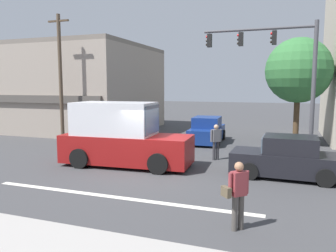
{
  "coord_description": "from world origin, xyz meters",
  "views": [
    {
      "loc": [
        4.88,
        -12.21,
        3.43
      ],
      "look_at": [
        -0.23,
        2.0,
        1.6
      ],
      "focal_mm": 35.0,
      "sensor_mm": 36.0,
      "label": 1
    }
  ],
  "objects_px": {
    "box_truck_parked_curbside": "(122,137)",
    "pedestrian_foreground_with_bag": "(237,192)",
    "utility_pole_near_left": "(61,77)",
    "sedan_waiting_far": "(287,159)",
    "street_tree": "(298,71)",
    "traffic_light_mast": "(282,66)",
    "sedan_crossing_rightbound": "(207,131)",
    "pedestrian_mid_crossing": "(216,140)"
  },
  "relations": [
    {
      "from": "street_tree",
      "to": "traffic_light_mast",
      "type": "bearing_deg",
      "value": -99.69
    },
    {
      "from": "utility_pole_near_left",
      "to": "traffic_light_mast",
      "type": "distance_m",
      "value": 12.63
    },
    {
      "from": "pedestrian_foreground_with_bag",
      "to": "pedestrian_mid_crossing",
      "type": "xyz_separation_m",
      "value": [
        -2.01,
        7.33,
        -0.0
      ]
    },
    {
      "from": "sedan_waiting_far",
      "to": "sedan_crossing_rightbound",
      "type": "bearing_deg",
      "value": 124.88
    },
    {
      "from": "pedestrian_foreground_with_bag",
      "to": "street_tree",
      "type": "bearing_deg",
      "value": 82.75
    },
    {
      "from": "sedan_waiting_far",
      "to": "pedestrian_mid_crossing",
      "type": "bearing_deg",
      "value": 147.13
    },
    {
      "from": "traffic_light_mast",
      "to": "box_truck_parked_curbside",
      "type": "distance_m",
      "value": 7.66
    },
    {
      "from": "box_truck_parked_curbside",
      "to": "pedestrian_mid_crossing",
      "type": "height_order",
      "value": "box_truck_parked_curbside"
    },
    {
      "from": "utility_pole_near_left",
      "to": "street_tree",
      "type": "bearing_deg",
      "value": 15.42
    },
    {
      "from": "traffic_light_mast",
      "to": "sedan_waiting_far",
      "type": "distance_m",
      "value": 4.37
    },
    {
      "from": "utility_pole_near_left",
      "to": "sedan_waiting_far",
      "type": "bearing_deg",
      "value": -15.37
    },
    {
      "from": "street_tree",
      "to": "utility_pole_near_left",
      "type": "bearing_deg",
      "value": -164.58
    },
    {
      "from": "traffic_light_mast",
      "to": "pedestrian_foreground_with_bag",
      "type": "xyz_separation_m",
      "value": [
        -0.78,
        -7.76,
        -3.35
      ]
    },
    {
      "from": "box_truck_parked_curbside",
      "to": "pedestrian_mid_crossing",
      "type": "distance_m",
      "value": 4.37
    },
    {
      "from": "street_tree",
      "to": "pedestrian_mid_crossing",
      "type": "xyz_separation_m",
      "value": [
        -3.61,
        -5.22,
        -3.37
      ]
    },
    {
      "from": "box_truck_parked_curbside",
      "to": "sedan_waiting_far",
      "type": "bearing_deg",
      "value": 3.29
    },
    {
      "from": "sedan_crossing_rightbound",
      "to": "pedestrian_mid_crossing",
      "type": "height_order",
      "value": "pedestrian_mid_crossing"
    },
    {
      "from": "sedan_crossing_rightbound",
      "to": "sedan_waiting_far",
      "type": "distance_m",
      "value": 8.11
    },
    {
      "from": "sedan_crossing_rightbound",
      "to": "sedan_waiting_far",
      "type": "relative_size",
      "value": 1.01
    },
    {
      "from": "pedestrian_foreground_with_bag",
      "to": "box_truck_parked_curbside",
      "type": "bearing_deg",
      "value": 138.94
    },
    {
      "from": "sedan_crossing_rightbound",
      "to": "sedan_waiting_far",
      "type": "bearing_deg",
      "value": -55.12
    },
    {
      "from": "box_truck_parked_curbside",
      "to": "sedan_crossing_rightbound",
      "type": "bearing_deg",
      "value": 73.13
    },
    {
      "from": "sedan_waiting_far",
      "to": "pedestrian_mid_crossing",
      "type": "height_order",
      "value": "pedestrian_mid_crossing"
    },
    {
      "from": "pedestrian_mid_crossing",
      "to": "sedan_waiting_far",
      "type": "bearing_deg",
      "value": -32.87
    },
    {
      "from": "sedan_waiting_far",
      "to": "pedestrian_foreground_with_bag",
      "type": "bearing_deg",
      "value": -102.14
    },
    {
      "from": "traffic_light_mast",
      "to": "pedestrian_foreground_with_bag",
      "type": "bearing_deg",
      "value": -95.74
    },
    {
      "from": "utility_pole_near_left",
      "to": "sedan_crossing_rightbound",
      "type": "xyz_separation_m",
      "value": [
        8.3,
        3.1,
        -3.27
      ]
    },
    {
      "from": "traffic_light_mast",
      "to": "pedestrian_mid_crossing",
      "type": "xyz_separation_m",
      "value": [
        -2.79,
        -0.43,
        -3.35
      ]
    },
    {
      "from": "box_truck_parked_curbside",
      "to": "pedestrian_mid_crossing",
      "type": "bearing_deg",
      "value": 33.77
    },
    {
      "from": "sedan_waiting_far",
      "to": "pedestrian_foreground_with_bag",
      "type": "distance_m",
      "value": 5.42
    },
    {
      "from": "box_truck_parked_curbside",
      "to": "pedestrian_foreground_with_bag",
      "type": "relative_size",
      "value": 3.43
    },
    {
      "from": "pedestrian_foreground_with_bag",
      "to": "sedan_crossing_rightbound",
      "type": "bearing_deg",
      "value": 106.31
    },
    {
      "from": "sedan_crossing_rightbound",
      "to": "pedestrian_mid_crossing",
      "type": "distance_m",
      "value": 4.86
    },
    {
      "from": "sedan_crossing_rightbound",
      "to": "pedestrian_foreground_with_bag",
      "type": "distance_m",
      "value": 12.45
    },
    {
      "from": "sedan_crossing_rightbound",
      "to": "traffic_light_mast",
      "type": "bearing_deg",
      "value": -44.37
    },
    {
      "from": "box_truck_parked_curbside",
      "to": "pedestrian_foreground_with_bag",
      "type": "height_order",
      "value": "box_truck_parked_curbside"
    },
    {
      "from": "traffic_light_mast",
      "to": "box_truck_parked_curbside",
      "type": "xyz_separation_m",
      "value": [
        -6.41,
        -2.86,
        -3.05
      ]
    },
    {
      "from": "utility_pole_near_left",
      "to": "pedestrian_mid_crossing",
      "type": "distance_m",
      "value": 10.36
    },
    {
      "from": "utility_pole_near_left",
      "to": "sedan_waiting_far",
      "type": "distance_m",
      "value": 13.81
    },
    {
      "from": "street_tree",
      "to": "traffic_light_mast",
      "type": "distance_m",
      "value": 4.85
    },
    {
      "from": "utility_pole_near_left",
      "to": "traffic_light_mast",
      "type": "height_order",
      "value": "utility_pole_near_left"
    },
    {
      "from": "box_truck_parked_curbside",
      "to": "sedan_waiting_far",
      "type": "relative_size",
      "value": 1.38
    }
  ]
}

